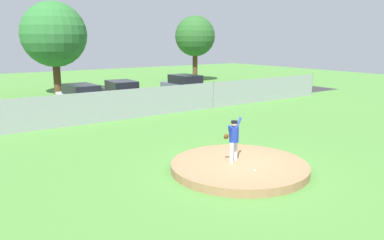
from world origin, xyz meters
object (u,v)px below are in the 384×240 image
at_px(parked_car_slate, 185,87).
at_px(traffic_cone_orange, 2,115).
at_px(pitcher_youth, 234,137).
at_px(baseball, 255,171).
at_px(parked_car_charcoal, 122,93).
at_px(parked_car_white, 81,98).

distance_m(parked_car_slate, traffic_cone_orange, 12.96).
bearing_deg(pitcher_youth, baseball, -95.37).
xyz_separation_m(parked_car_slate, parked_car_charcoal, (-5.25, 0.00, -0.06)).
bearing_deg(parked_car_white, traffic_cone_orange, -172.71).
distance_m(pitcher_youth, parked_car_charcoal, 14.73).
relative_size(pitcher_youth, traffic_cone_orange, 2.74).
bearing_deg(pitcher_youth, parked_car_charcoal, 80.05).
relative_size(pitcher_youth, baseball, 20.36).
distance_m(pitcher_youth, parked_car_white, 14.10).
xyz_separation_m(parked_car_white, parked_car_charcoal, (2.97, 0.42, 0.01)).
xyz_separation_m(pitcher_youth, parked_car_white, (-0.43, 14.08, -0.39)).
xyz_separation_m(pitcher_youth, parked_car_slate, (7.79, 14.50, -0.32)).
height_order(parked_car_slate, parked_car_charcoal, parked_car_slate).
distance_m(parked_car_white, traffic_cone_orange, 4.76).
bearing_deg(traffic_cone_orange, parked_car_slate, 4.51).
bearing_deg(parked_car_charcoal, parked_car_slate, -0.03).
relative_size(parked_car_slate, parked_car_white, 0.97).
height_order(baseball, traffic_cone_orange, traffic_cone_orange).
bearing_deg(baseball, parked_car_slate, 63.24).
xyz_separation_m(baseball, traffic_cone_orange, (-5.01, 14.65, -0.05)).
bearing_deg(pitcher_youth, parked_car_white, 91.73).
height_order(parked_car_slate, parked_car_white, parked_car_slate).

